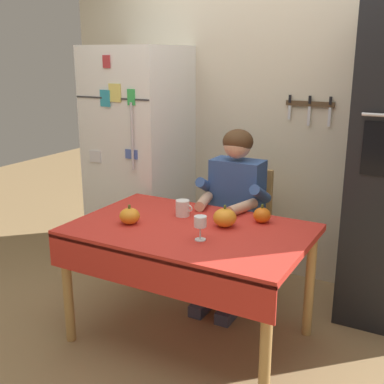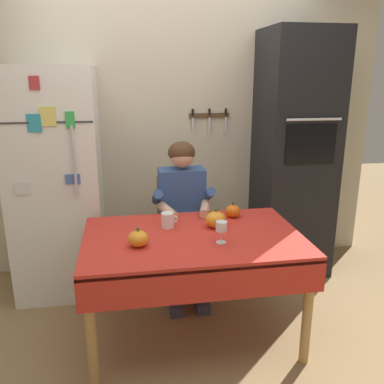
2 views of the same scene
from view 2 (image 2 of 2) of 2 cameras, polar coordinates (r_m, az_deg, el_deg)
name	(u,v)px [view 2 (image 2 of 2)]	position (r m, az deg, el deg)	size (l,w,h in m)	color
ground_plane	(195,343)	(2.92, 0.46, -20.36)	(10.00, 10.00, 0.00)	#93754C
back_wall_assembly	(175,125)	(3.71, -2.38, 9.42)	(3.70, 0.13, 2.60)	beige
refrigerator	(57,183)	(3.42, -18.32, 1.17)	(0.68, 0.71, 1.80)	white
wall_oven	(294,156)	(3.68, 14.09, 4.95)	(0.60, 0.64, 2.10)	black
dining_table	(193,248)	(2.65, 0.20, -7.91)	(1.40, 0.90, 0.74)	tan
chair_behind_person	(180,226)	(3.43, -1.70, -4.74)	(0.40, 0.40, 0.93)	tan
seated_person	(183,207)	(3.18, -1.27, -2.15)	(0.47, 0.55, 1.25)	#38384C
coffee_mug	(168,220)	(2.75, -3.39, -3.96)	(0.12, 0.09, 0.10)	white
wine_glass	(221,228)	(2.49, 4.13, -4.99)	(0.07, 0.07, 0.14)	white
pumpkin_large	(233,211)	(2.96, 5.76, -2.66)	(0.11, 0.11, 0.12)	orange
pumpkin_medium	(138,239)	(2.48, -7.54, -6.49)	(0.12, 0.12, 0.12)	orange
pumpkin_small	(216,219)	(2.75, 3.33, -3.86)	(0.14, 0.14, 0.13)	orange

